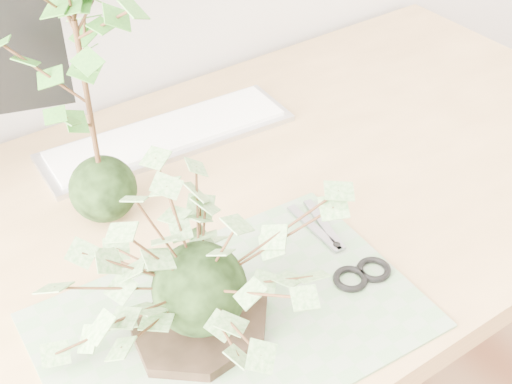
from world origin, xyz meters
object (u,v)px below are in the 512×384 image
Objects in this scene: ivy_kokedama at (197,256)px; maple_kokedama at (77,38)px; desk at (187,276)px; keyboard at (168,136)px.

ivy_kokedama is 0.93× the size of maple_kokedama.
desk is 4.12× the size of maple_kokedama.
keyboard is at bearing 34.99° from maple_kokedama.
maple_kokedama reaches higher than desk.
maple_kokedama is at bearing 127.25° from desk.
maple_kokedama is (0.00, 0.26, 0.15)m from ivy_kokedama.
ivy_kokedama is at bearing -113.56° from desk.
ivy_kokedama is at bearing -110.26° from keyboard.
desk is 3.81× the size of keyboard.
ivy_kokedama is 0.86× the size of keyboard.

